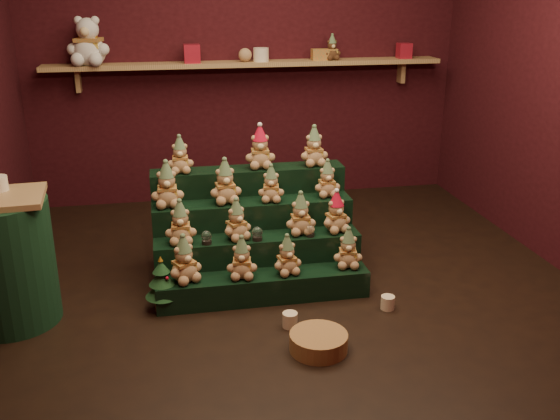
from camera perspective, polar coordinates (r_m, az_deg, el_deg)
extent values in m
plane|color=black|center=(4.38, 0.81, -6.82)|extent=(4.00, 4.00, 0.00)
cube|color=black|center=(5.96, -3.21, 14.36)|extent=(4.00, 0.10, 2.80)
cube|color=black|center=(2.03, 12.70, 3.23)|extent=(4.00, 0.10, 2.80)
cube|color=tan|center=(5.80, -2.94, 13.22)|extent=(3.60, 0.26, 0.04)
cube|color=tan|center=(5.87, -17.97, 11.20)|extent=(0.04, 0.12, 0.20)
cube|color=tan|center=(6.26, 11.03, 12.27)|extent=(0.04, 0.12, 0.20)
cube|color=black|center=(4.15, -1.52, -7.05)|extent=(1.40, 0.22, 0.18)
cube|color=black|center=(4.31, -2.01, -4.68)|extent=(1.40, 0.22, 0.36)
cube|color=black|center=(4.47, -2.46, -2.48)|extent=(1.40, 0.22, 0.54)
cube|color=black|center=(4.64, -2.88, -0.43)|extent=(1.40, 0.22, 0.72)
cylinder|color=black|center=(4.14, -6.71, -2.93)|extent=(0.06, 0.06, 0.03)
sphere|color=white|center=(4.12, -6.74, -2.35)|extent=(0.07, 0.07, 0.07)
cylinder|color=black|center=(4.17, -2.09, -2.61)|extent=(0.07, 0.07, 0.03)
sphere|color=white|center=(4.15, -2.10, -2.02)|extent=(0.07, 0.07, 0.07)
cylinder|color=black|center=(4.24, 2.79, -2.28)|extent=(0.06, 0.06, 0.02)
sphere|color=white|center=(4.22, 2.79, -1.78)|extent=(0.06, 0.06, 0.06)
cylinder|color=#10311A|center=(4.12, -23.75, -4.44)|extent=(0.57, 0.57, 0.78)
cylinder|color=#432B17|center=(4.12, -10.59, -8.60)|extent=(0.11, 0.11, 0.06)
cone|color=#12331B|center=(4.06, -10.70, -7.02)|extent=(0.22, 0.22, 0.11)
cone|color=#12331B|center=(4.03, -10.77, -6.04)|extent=(0.17, 0.17, 0.10)
cone|color=#12331B|center=(4.00, -10.84, -5.11)|extent=(0.11, 0.11, 0.08)
cone|color=gold|center=(3.97, -10.89, -4.39)|extent=(0.03, 0.03, 0.03)
cylinder|color=beige|center=(3.85, 0.92, -10.01)|extent=(0.09, 0.09, 0.09)
cylinder|color=beige|center=(4.11, 9.81, -8.34)|extent=(0.09, 0.09, 0.09)
cylinder|color=#9A663E|center=(3.64, 3.55, -11.96)|extent=(0.35, 0.35, 0.10)
cube|color=#AA1A2D|center=(5.72, -8.06, 13.97)|extent=(0.14, 0.14, 0.16)
cylinder|color=beige|center=(5.79, -1.75, 14.02)|extent=(0.14, 0.14, 0.12)
cube|color=#AA1A2D|center=(6.15, 11.28, 14.10)|extent=(0.12, 0.12, 0.14)
sphere|color=tan|center=(5.77, -3.21, 13.97)|extent=(0.12, 0.12, 0.12)
cube|color=#DA5A1E|center=(5.90, 3.71, 14.00)|extent=(0.16, 0.10, 0.10)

